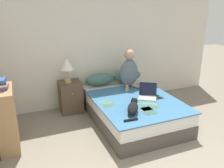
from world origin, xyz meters
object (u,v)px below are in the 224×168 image
at_px(cat_tabby, 133,107).
at_px(table_lamp, 67,65).
at_px(person_sitting, 129,71).
at_px(bookshelf, 7,119).
at_px(laptop_open, 148,95).
at_px(nightstand, 71,97).
at_px(pillow_near, 100,79).
at_px(bed, 132,109).
at_px(pillow_far, 127,76).
at_px(book_stack_top, 1,84).

bearing_deg(cat_tabby, table_lamp, 60.79).
distance_m(person_sitting, bookshelf, 2.43).
relative_size(laptop_open, table_lamp, 0.88).
bearing_deg(nightstand, cat_tabby, -63.82).
height_order(pillow_near, laptop_open, same).
xyz_separation_m(bed, nightstand, (-0.97, 0.82, 0.08)).
bearing_deg(bed, pillow_near, 110.09).
bearing_deg(pillow_near, pillow_far, 0.00).
distance_m(person_sitting, table_lamp, 1.25).
distance_m(pillow_far, table_lamp, 1.37).
bearing_deg(pillow_far, nightstand, -178.64).
bearing_deg(bed, pillow_far, 69.92).
xyz_separation_m(bed, book_stack_top, (-2.13, -0.06, 0.80)).
bearing_deg(nightstand, pillow_near, 2.66).
bearing_deg(cat_tabby, pillow_near, 34.41).
bearing_deg(pillow_near, nightstand, -177.34).
height_order(laptop_open, bookshelf, bookshelf).
relative_size(pillow_far, laptop_open, 1.49).
bearing_deg(nightstand, table_lamp, -160.08).
distance_m(pillow_near, table_lamp, 0.79).
height_order(cat_tabby, bookshelf, bookshelf).
distance_m(laptop_open, table_lamp, 1.63).
relative_size(pillow_far, person_sitting, 0.82).
height_order(bed, laptop_open, laptop_open).
xyz_separation_m(pillow_far, laptop_open, (-0.06, -0.98, -0.07)).
bearing_deg(book_stack_top, cat_tabby, -15.39).
distance_m(table_lamp, book_stack_top, 1.43).
bearing_deg(book_stack_top, pillow_far, 20.55).
relative_size(pillow_far, nightstand, 1.00).
distance_m(person_sitting, book_stack_top, 2.42).
distance_m(cat_tabby, book_stack_top, 1.98).
bearing_deg(nightstand, book_stack_top, -142.81).
relative_size(cat_tabby, nightstand, 0.77).
distance_m(bed, person_sitting, 0.81).
bearing_deg(book_stack_top, bed, 1.66).
xyz_separation_m(bed, person_sitting, (0.20, 0.54, 0.57)).
bearing_deg(person_sitting, bookshelf, -165.51).
height_order(bookshelf, book_stack_top, book_stack_top).
distance_m(pillow_near, cat_tabby, 1.43).
height_order(laptop_open, table_lamp, table_lamp).
relative_size(bed, book_stack_top, 9.49).
xyz_separation_m(table_lamp, book_stack_top, (-1.13, -0.87, 0.05)).
distance_m(pillow_far, book_stack_top, 2.65).
height_order(pillow_far, bookshelf, bookshelf).
bearing_deg(pillow_far, bed, -110.08).
distance_m(nightstand, book_stack_top, 1.63).
height_order(laptop_open, nightstand, laptop_open).
distance_m(bed, cat_tabby, 0.71).
height_order(pillow_far, book_stack_top, book_stack_top).
relative_size(pillow_far, cat_tabby, 1.30).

